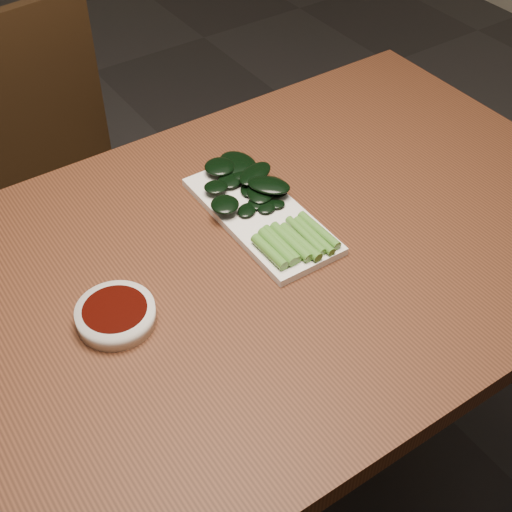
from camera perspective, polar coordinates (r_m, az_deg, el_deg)
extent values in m
plane|color=#292626|center=(1.76, -1.34, -18.39)|extent=(6.00, 6.00, 0.00)
cube|color=#4D2716|center=(1.17, -1.91, -1.38)|extent=(1.40, 0.80, 0.04)
cylinder|color=#4D2716|center=(1.92, 9.01, 4.30)|extent=(0.05, 0.05, 0.71)
cube|color=black|center=(1.80, -13.81, 3.40)|extent=(0.42, 0.42, 0.04)
cylinder|color=black|center=(1.80, -14.35, -6.70)|extent=(0.04, 0.04, 0.41)
cylinder|color=black|center=(1.90, -6.20, -2.03)|extent=(0.04, 0.04, 0.41)
cylinder|color=black|center=(2.02, -18.84, -1.28)|extent=(0.04, 0.04, 0.41)
cylinder|color=black|center=(2.10, -11.32, 2.68)|extent=(0.04, 0.04, 0.41)
cube|color=black|center=(1.79, -17.89, 11.85)|extent=(0.38, 0.07, 0.44)
cylinder|color=white|center=(1.08, -11.14, -4.67)|extent=(0.12, 0.12, 0.03)
cylinder|color=#330904|center=(1.07, -11.24, -4.22)|extent=(0.10, 0.10, 0.00)
cube|color=white|center=(1.23, 0.38, 3.29)|extent=(0.14, 0.31, 0.01)
cylinder|color=#518D30|center=(1.14, 1.08, 0.35)|extent=(0.02, 0.08, 0.02)
cylinder|color=#518D30|center=(1.15, 1.72, 0.76)|extent=(0.02, 0.09, 0.02)
cylinder|color=#518D30|center=(1.16, 2.03, 0.97)|extent=(0.02, 0.09, 0.02)
cylinder|color=#518D30|center=(1.16, 2.82, 1.15)|extent=(0.02, 0.10, 0.02)
cylinder|color=#518D30|center=(1.16, 3.57, 1.13)|extent=(0.02, 0.09, 0.02)
cylinder|color=#518D30|center=(1.18, 3.99, 1.65)|extent=(0.02, 0.10, 0.01)
cylinder|color=#518D30|center=(1.18, 4.66, 1.64)|extent=(0.02, 0.10, 0.01)
cylinder|color=#518D30|center=(1.19, 5.06, 2.07)|extent=(0.02, 0.10, 0.02)
ellipsoid|color=black|center=(1.25, 1.04, 5.69)|extent=(0.08, 0.09, 0.01)
ellipsoid|color=black|center=(1.29, -2.03, 6.21)|extent=(0.07, 0.07, 0.01)
ellipsoid|color=black|center=(1.26, 0.45, 5.36)|extent=(0.09, 0.09, 0.01)
ellipsoid|color=black|center=(1.32, -1.43, 7.39)|extent=(0.06, 0.09, 0.01)
ellipsoid|color=black|center=(1.28, -0.07, 6.63)|extent=(0.09, 0.07, 0.01)
ellipsoid|color=black|center=(1.27, -0.45, 5.33)|extent=(0.06, 0.06, 0.01)
ellipsoid|color=black|center=(1.22, -2.51, 4.15)|extent=(0.07, 0.07, 0.01)
ellipsoid|color=black|center=(1.29, -0.89, 6.46)|extent=(0.06, 0.05, 0.01)
ellipsoid|color=black|center=(1.27, 1.36, 5.56)|extent=(0.06, 0.07, 0.01)
ellipsoid|color=black|center=(1.26, -3.24, 5.55)|extent=(0.05, 0.05, 0.01)
ellipsoid|color=black|center=(1.26, 0.18, 5.14)|extent=(0.05, 0.05, 0.01)
ellipsoid|color=black|center=(1.31, -2.91, 7.17)|extent=(0.06, 0.06, 0.01)
ellipsoid|color=black|center=(1.24, 1.60, 4.18)|extent=(0.04, 0.04, 0.01)
ellipsoid|color=black|center=(1.24, 0.10, 4.31)|extent=(0.05, 0.05, 0.01)
ellipsoid|color=black|center=(1.23, 0.89, 4.01)|extent=(0.05, 0.05, 0.01)
ellipsoid|color=black|center=(1.22, -0.74, 3.70)|extent=(0.05, 0.05, 0.01)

